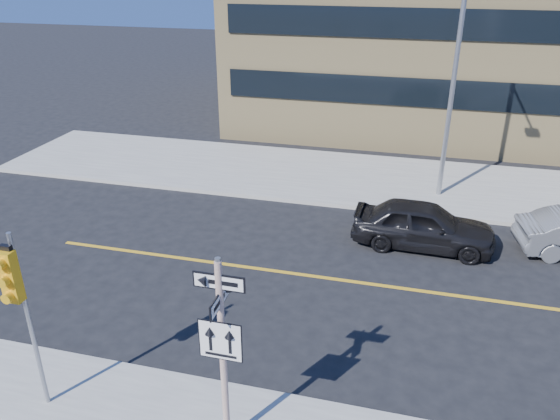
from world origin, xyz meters
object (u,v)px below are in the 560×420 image
(sign_pole, at_px, (222,346))
(traffic_signal, at_px, (15,290))
(streetlight_a, at_px, (454,77))
(parked_car_a, at_px, (423,225))

(sign_pole, distance_m, traffic_signal, 4.05)
(streetlight_a, bearing_deg, sign_pole, -106.77)
(traffic_signal, distance_m, parked_car_a, 12.20)
(traffic_signal, xyz_separation_m, parked_car_a, (7.44, 9.40, -2.26))
(traffic_signal, bearing_deg, sign_pole, 2.11)
(sign_pole, bearing_deg, streetlight_a, 73.23)
(traffic_signal, xyz_separation_m, streetlight_a, (8.00, 13.42, 1.73))
(parked_car_a, distance_m, streetlight_a, 5.68)
(parked_car_a, relative_size, streetlight_a, 0.57)
(sign_pole, height_order, streetlight_a, streetlight_a)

